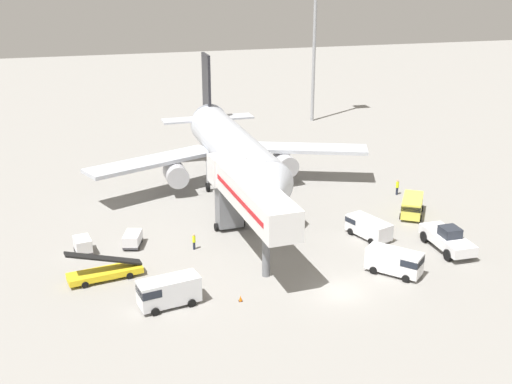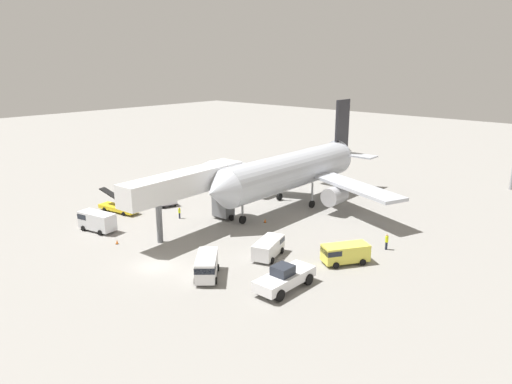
{
  "view_description": "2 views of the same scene",
  "coord_description": "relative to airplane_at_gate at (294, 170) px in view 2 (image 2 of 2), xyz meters",
  "views": [
    {
      "loc": [
        -19.48,
        -43.84,
        26.24
      ],
      "look_at": [
        -1.99,
        19.67,
        2.21
      ],
      "focal_mm": 44.85,
      "sensor_mm": 36.0,
      "label": 1
    },
    {
      "loc": [
        37.96,
        -26.56,
        20.56
      ],
      "look_at": [
        -3.22,
        19.01,
        3.5
      ],
      "focal_mm": 33.26,
      "sensor_mm": 36.0,
      "label": 2
    }
  ],
  "objects": [
    {
      "name": "ground_plane",
      "position": [
        2.91,
        -26.89,
        -5.21
      ],
      "size": [
        300.0,
        300.0,
        0.0
      ],
      "primitive_type": "plane",
      "color": "gray"
    },
    {
      "name": "airplane_at_gate",
      "position": [
        0.0,
        0.0,
        0.0
      ],
      "size": [
        34.95,
        33.92,
        14.56
      ],
      "color": "#B7BCC6",
      "rests_on": "ground"
    },
    {
      "name": "jet_bridge",
      "position": [
        -2.69,
        -17.03,
        0.64
      ],
      "size": [
        4.39,
        17.92,
        7.76
      ],
      "color": "silver",
      "rests_on": "ground"
    },
    {
      "name": "pushback_tug",
      "position": [
        15.88,
        -21.85,
        -4.08
      ],
      "size": [
        2.69,
        6.62,
        2.44
      ],
      "color": "white",
      "rests_on": "ground"
    },
    {
      "name": "belt_loader_truck",
      "position": [
        -16.02,
        -19.28,
        -4.45
      ],
      "size": [
        6.63,
        2.93,
        3.11
      ],
      "color": "yellow",
      "rests_on": "ground"
    },
    {
      "name": "service_van_mid_left",
      "position": [
        9.82,
        -17.03,
        -4.1
      ],
      "size": [
        3.49,
        5.21,
        1.91
      ],
      "color": "white",
      "rests_on": "ground"
    },
    {
      "name": "service_van_mid_center",
      "position": [
        -11.41,
        -25.32,
        -3.85
      ],
      "size": [
        5.19,
        2.88,
        2.39
      ],
      "color": "silver",
      "rests_on": "ground"
    },
    {
      "name": "service_van_far_center",
      "position": [
        8.76,
        -25.12,
        -3.93
      ],
      "size": [
        4.68,
        4.85,
        2.24
      ],
      "color": "white",
      "rests_on": "ground"
    },
    {
      "name": "service_van_mid_right",
      "position": [
        16.85,
        -13.11,
        -4.03
      ],
      "size": [
        4.32,
        5.2,
        2.04
      ],
      "color": "#E5DB4C",
      "rests_on": "ground"
    },
    {
      "name": "baggage_cart_outer_left",
      "position": [
        -13.09,
        -13.05,
        -4.43
      ],
      "size": [
        2.14,
        2.87,
        1.38
      ],
      "color": "#38383D",
      "rests_on": "ground"
    },
    {
      "name": "baggage_cart_near_center",
      "position": [
        -17.77,
        -13.42,
        -4.34
      ],
      "size": [
        1.79,
        2.43,
        1.57
      ],
      "color": "#38383D",
      "rests_on": "ground"
    },
    {
      "name": "ground_crew_worker_foreground",
      "position": [
        18.4,
        -6.68,
        -4.23
      ],
      "size": [
        0.36,
        0.36,
        1.85
      ],
      "color": "#1E2333",
      "rests_on": "ground"
    },
    {
      "name": "ground_crew_worker_midground",
      "position": [
        -7.47,
        -15.34,
        -4.35
      ],
      "size": [
        0.4,
        0.4,
        1.61
      ],
      "color": "#1E2333",
      "rests_on": "ground"
    },
    {
      "name": "safety_cone_alpha",
      "position": [
        -5.59,
        -26.13,
        -4.95
      ],
      "size": [
        0.33,
        0.33,
        0.51
      ],
      "color": "black",
      "rests_on": "ground"
    },
    {
      "name": "safety_cone_bravo",
      "position": [
        2.18,
        -8.85,
        -4.95
      ],
      "size": [
        0.34,
        0.34,
        0.52
      ],
      "color": "black",
      "rests_on": "ground"
    }
  ]
}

